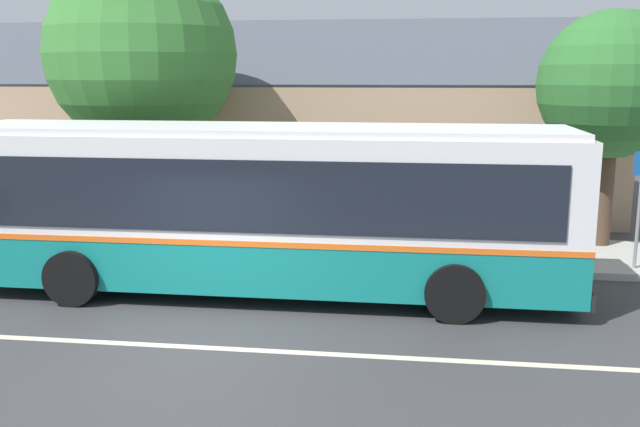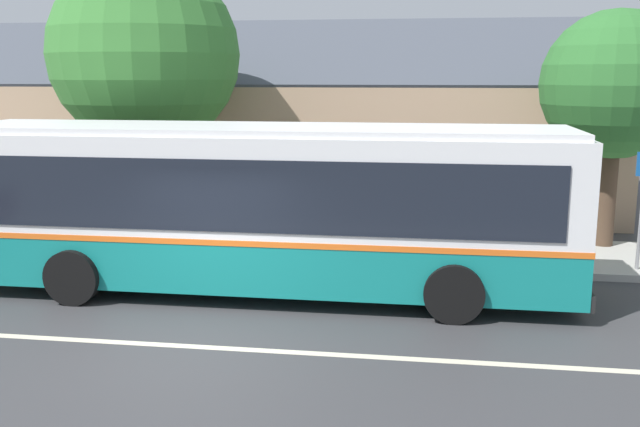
# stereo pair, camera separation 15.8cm
# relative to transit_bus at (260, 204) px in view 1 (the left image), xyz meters

# --- Properties ---
(ground_plane) EXTENTS (300.00, 300.00, 0.00)m
(ground_plane) POSITION_rel_transit_bus_xyz_m (-0.48, -2.90, -1.68)
(ground_plane) COLOR #38383A
(sidewalk_far) EXTENTS (60.00, 3.00, 0.15)m
(sidewalk_far) POSITION_rel_transit_bus_xyz_m (-0.48, 3.10, -1.61)
(sidewalk_far) COLOR #ADAAA3
(sidewalk_far) RESTS_ON ground
(lane_divider_stripe) EXTENTS (60.00, 0.16, 0.01)m
(lane_divider_stripe) POSITION_rel_transit_bus_xyz_m (-0.48, -2.90, -1.68)
(lane_divider_stripe) COLOR beige
(lane_divider_stripe) RESTS_ON ground
(community_building) EXTENTS (23.29, 9.24, 6.78)m
(community_building) POSITION_rel_transit_bus_xyz_m (-2.97, 10.77, 0.30)
(community_building) COLOR tan
(community_building) RESTS_ON ground
(transit_bus) EXTENTS (11.52, 2.80, 3.12)m
(transit_bus) POSITION_rel_transit_bus_xyz_m (0.00, 0.00, 0.00)
(transit_bus) COLOR #147F7A
(transit_bus) RESTS_ON ground
(bench_down_street) EXTENTS (1.77, 0.51, 0.94)m
(bench_down_street) POSITION_rel_transit_bus_xyz_m (-3.12, 2.87, -1.11)
(bench_down_street) COLOR brown
(bench_down_street) RESTS_ON sidewalk_far
(street_tree_primary) EXTENTS (3.30, 3.30, 5.47)m
(street_tree_primary) POSITION_rel_transit_bus_xyz_m (7.13, 4.18, 2.10)
(street_tree_primary) COLOR #4C3828
(street_tree_primary) RESTS_ON ground
(street_tree_secondary) EXTENTS (4.60, 4.60, 6.81)m
(street_tree_secondary) POSITION_rel_transit_bus_xyz_m (-3.81, 4.19, 2.82)
(street_tree_secondary) COLOR #4C3828
(street_tree_secondary) RESTS_ON ground
(bus_stop_sign) EXTENTS (0.36, 0.07, 2.40)m
(bus_stop_sign) POSITION_rel_transit_bus_xyz_m (7.32, 2.09, -0.04)
(bus_stop_sign) COLOR gray
(bus_stop_sign) RESTS_ON sidewalk_far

